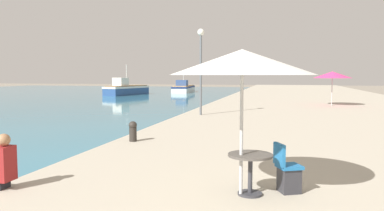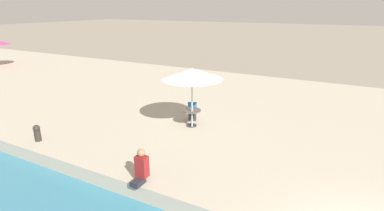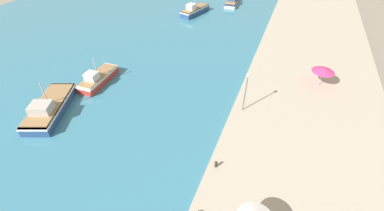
% 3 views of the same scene
% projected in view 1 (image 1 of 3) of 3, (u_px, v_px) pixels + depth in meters
% --- Properties ---
extents(quay_promenade, '(16.00, 90.00, 0.55)m').
position_uv_depth(quay_promenade, '(311.00, 101.00, 34.85)').
color(quay_promenade, '#B2A893').
rests_on(quay_promenade, ground_plane).
extents(fishing_boat_far, '(3.94, 7.48, 3.99)m').
position_uv_depth(fishing_boat_far, '(126.00, 89.00, 49.38)').
color(fishing_boat_far, navy).
rests_on(fishing_boat_far, water_basin).
extents(fishing_boat_distant, '(2.94, 8.36, 3.26)m').
position_uv_depth(fishing_boat_distant, '(184.00, 88.00, 56.96)').
color(fishing_boat_distant, silver).
rests_on(fishing_boat_distant, water_basin).
extents(cafe_umbrella_pink, '(2.52, 2.52, 2.58)m').
position_uv_depth(cafe_umbrella_pink, '(242.00, 62.00, 6.44)').
color(cafe_umbrella_pink, '#B7B7B7').
rests_on(cafe_umbrella_pink, quay_promenade).
extents(cafe_umbrella_white, '(2.60, 2.60, 2.37)m').
position_uv_depth(cafe_umbrella_white, '(332.00, 75.00, 25.88)').
color(cafe_umbrella_white, '#B7B7B7').
rests_on(cafe_umbrella_white, quay_promenade).
extents(cafe_table, '(0.80, 0.80, 0.74)m').
position_uv_depth(cafe_table, '(250.00, 166.00, 6.65)').
color(cafe_table, '#333338').
rests_on(cafe_table, quay_promenade).
extents(cafe_chair_left, '(0.56, 0.54, 0.91)m').
position_uv_depth(cafe_chair_left, '(288.00, 175.00, 6.81)').
color(cafe_chair_left, '#2D2D33').
rests_on(cafe_chair_left, quay_promenade).
extents(person_at_quay, '(0.57, 0.36, 1.05)m').
position_uv_depth(person_at_quay, '(3.00, 164.00, 7.01)').
color(person_at_quay, '#232328').
rests_on(person_at_quay, quay_promenade).
extents(mooring_bollard, '(0.26, 0.26, 0.65)m').
position_uv_depth(mooring_bollard, '(133.00, 131.00, 12.04)').
color(mooring_bollard, '#2D2823').
rests_on(mooring_bollard, quay_promenade).
extents(lamppost, '(0.36, 0.36, 4.56)m').
position_uv_depth(lamppost, '(201.00, 57.00, 19.76)').
color(lamppost, '#565B60').
rests_on(lamppost, quay_promenade).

